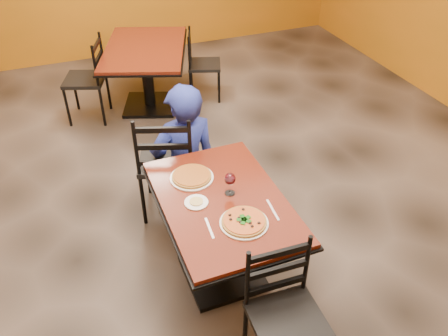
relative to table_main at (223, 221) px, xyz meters
name	(u,v)px	position (x,y,z in m)	size (l,w,h in m)	color
floor	(201,231)	(0.00, 0.50, -0.56)	(7.00, 8.00, 0.01)	black
table_main	(223,221)	(0.00, 0.00, 0.00)	(0.83, 1.23, 0.75)	#621D0F
table_second	(146,63)	(0.14, 2.77, 0.00)	(1.30, 1.56, 0.75)	#621D0F
chair_main_near	(288,322)	(0.08, -0.84, -0.10)	(0.41, 0.41, 0.91)	black
chair_main_far	(167,161)	(-0.15, 0.90, -0.05)	(0.46, 0.46, 1.01)	black
chair_second_left	(85,80)	(-0.57, 2.77, -0.08)	(0.43, 0.43, 0.95)	black
chair_second_right	(205,65)	(0.84, 2.77, -0.14)	(0.38, 0.38, 0.84)	black
diner	(184,148)	(0.01, 0.93, 0.03)	(0.59, 0.39, 1.17)	navy
plate_main	(244,223)	(0.04, -0.27, 0.20)	(0.31, 0.31, 0.01)	white
pizza_main	(244,221)	(0.04, -0.27, 0.21)	(0.28, 0.28, 0.02)	#9A0F0B
plate_far	(192,178)	(-0.12, 0.30, 0.20)	(0.31, 0.31, 0.01)	white
pizza_far	(192,176)	(-0.12, 0.30, 0.21)	(0.28, 0.28, 0.02)	#B28622
side_plate	(196,202)	(-0.17, 0.03, 0.20)	(0.16, 0.16, 0.01)	white
dip	(196,201)	(-0.17, 0.03, 0.21)	(0.09, 0.09, 0.01)	tan
wine_glass	(230,183)	(0.07, 0.04, 0.28)	(0.08, 0.08, 0.18)	white
fork	(209,228)	(-0.18, -0.23, 0.20)	(0.01, 0.19, 0.00)	silver
knife	(273,210)	(0.27, -0.22, 0.20)	(0.01, 0.21, 0.00)	silver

